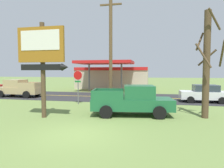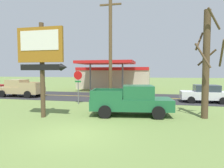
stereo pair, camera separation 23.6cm
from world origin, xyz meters
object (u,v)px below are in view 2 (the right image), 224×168
(bare_tree, at_px, (206,63))
(pickup_tan_on_road, at_px, (20,88))
(stop_sign, at_px, (78,81))
(utility_pole, at_px, (110,45))
(pickup_green_parked_on_lawn, at_px, (132,101))
(gas_station, at_px, (114,77))
(motel_sign, at_px, (42,54))
(car_white_mid_lane, at_px, (205,94))

(bare_tree, distance_m, pickup_tan_on_road, 19.31)
(stop_sign, relative_size, utility_pole, 0.32)
(utility_pole, height_order, pickup_green_parked_on_lawn, utility_pole)
(stop_sign, bearing_deg, pickup_tan_on_road, 158.50)
(pickup_tan_on_road, bearing_deg, utility_pole, -21.11)
(utility_pole, xyz_separation_m, gas_station, (-3.41, 17.83, -2.99))
(utility_pole, bearing_deg, pickup_green_parked_on_lawn, -47.61)
(gas_station, relative_size, pickup_tan_on_road, 2.31)
(motel_sign, xyz_separation_m, pickup_tan_on_road, (-8.25, 8.48, -2.97))
(pickup_green_parked_on_lawn, relative_size, pickup_tan_on_road, 1.04)
(motel_sign, distance_m, gas_station, 21.91)
(gas_station, relative_size, car_white_mid_lane, 2.86)
(pickup_green_parked_on_lawn, bearing_deg, car_white_mid_lane, 47.68)
(utility_pole, distance_m, pickup_tan_on_road, 13.09)
(utility_pole, distance_m, car_white_mid_lane, 10.02)
(stop_sign, xyz_separation_m, car_white_mid_lane, (11.13, 3.33, -1.20))
(car_white_mid_lane, bearing_deg, bare_tree, -103.61)
(car_white_mid_lane, bearing_deg, motel_sign, -143.21)
(motel_sign, relative_size, car_white_mid_lane, 1.39)
(motel_sign, distance_m, pickup_green_parked_on_lawn, 6.38)
(gas_station, bearing_deg, bare_tree, -63.70)
(utility_pole, bearing_deg, car_white_mid_lane, 29.45)
(gas_station, bearing_deg, utility_pole, -79.17)
(pickup_tan_on_road, bearing_deg, pickup_green_parked_on_lawn, -25.97)
(utility_pole, bearing_deg, motel_sign, -130.33)
(gas_station, distance_m, pickup_tan_on_road, 15.70)
(utility_pole, xyz_separation_m, bare_tree, (6.39, -1.99, -1.56))
(motel_sign, bearing_deg, pickup_green_parked_on_lawn, 19.35)
(utility_pole, xyz_separation_m, car_white_mid_lane, (7.96, 4.49, -4.10))
(stop_sign, xyz_separation_m, pickup_green_parked_on_lawn, (5.11, -3.28, -1.06))
(stop_sign, relative_size, gas_station, 0.25)
(gas_station, bearing_deg, stop_sign, -89.20)
(utility_pole, height_order, pickup_tan_on_road, utility_pole)
(motel_sign, distance_m, car_white_mid_lane, 14.50)
(utility_pole, xyz_separation_m, pickup_tan_on_road, (-11.64, 4.49, -3.97))
(bare_tree, height_order, gas_station, bare_tree)
(utility_pole, xyz_separation_m, pickup_green_parked_on_lawn, (1.93, -2.12, -3.97))
(motel_sign, distance_m, utility_pole, 5.33)
(utility_pole, bearing_deg, gas_station, 100.83)
(bare_tree, bearing_deg, motel_sign, -168.43)
(motel_sign, relative_size, utility_pole, 0.63)
(stop_sign, height_order, gas_station, gas_station)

